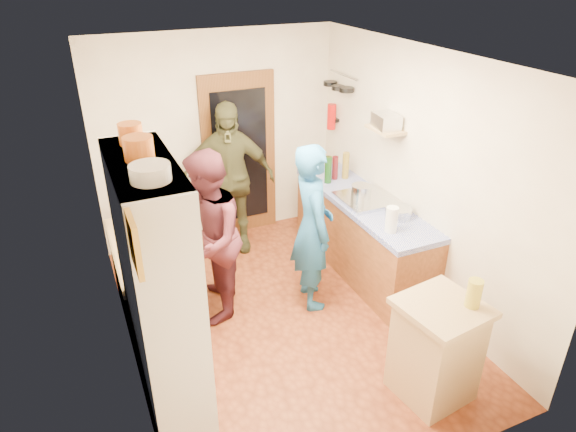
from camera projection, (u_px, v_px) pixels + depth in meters
floor at (284, 318)px, 5.30m from camera, size 3.00×4.00×0.02m
ceiling at (282, 57)px, 4.10m from camera, size 3.00×4.00×0.02m
wall_back at (218, 139)px, 6.34m from camera, size 3.00×0.02×2.60m
wall_front at (416, 337)px, 3.07m from camera, size 3.00×0.02×2.60m
wall_left at (112, 237)px, 4.16m from camera, size 0.02×4.00×2.60m
wall_right at (418, 178)px, 5.25m from camera, size 0.02×4.00×2.60m
door_frame at (239, 156)px, 6.51m from camera, size 0.95×0.06×2.10m
door_glass at (240, 157)px, 6.48m from camera, size 0.70×0.02×1.70m
hutch_body at (161, 305)px, 3.67m from camera, size 0.40×1.20×2.20m
hutch_top_shelf at (142, 164)px, 3.18m from camera, size 0.40×1.14×0.04m
plate_stack at (150, 173)px, 2.88m from camera, size 0.23×0.23×0.10m
orange_pot_a at (139, 148)px, 3.16m from camera, size 0.19×0.19×0.15m
orange_pot_b at (131, 134)px, 3.43m from camera, size 0.16×0.16×0.14m
left_counter_base at (153, 287)px, 5.03m from camera, size 0.60×1.40×0.85m
left_counter_top at (147, 248)px, 4.83m from camera, size 0.64×1.44×0.05m
toaster at (162, 262)px, 4.39m from camera, size 0.28×0.23×0.18m
kettle at (144, 247)px, 4.62m from camera, size 0.16×0.16×0.18m
orange_bowl at (151, 231)px, 4.97m from camera, size 0.27×0.27×0.10m
chopping_board at (138, 216)px, 5.33m from camera, size 0.30×0.23×0.02m
right_counter_base at (361, 237)px, 5.94m from camera, size 0.60×2.20×0.84m
right_counter_top at (364, 202)px, 5.74m from camera, size 0.62×2.22×0.06m
hob at (366, 199)px, 5.68m from camera, size 0.55×0.58×0.04m
pot_on_hob at (361, 191)px, 5.65m from camera, size 0.22×0.22×0.14m
bottle_a at (328, 170)px, 6.07m from camera, size 0.09×0.09×0.33m
bottle_b at (335, 168)px, 6.18m from camera, size 0.09×0.09×0.29m
bottle_c at (346, 165)px, 6.19m from camera, size 0.10×0.10×0.33m
paper_towel at (392, 219)px, 5.01m from camera, size 0.13×0.13×0.26m
mixing_bowl at (398, 212)px, 5.32m from camera, size 0.35×0.35×0.11m
island_base at (435, 352)px, 4.21m from camera, size 0.62×0.62×0.86m
island_top at (443, 308)px, 4.00m from camera, size 0.70×0.70×0.05m
cutting_board at (434, 305)px, 4.01m from camera, size 0.38×0.32×0.02m
oil_jar at (474, 293)px, 3.93m from camera, size 0.13×0.13×0.23m
pan_rail at (344, 75)px, 6.13m from camera, size 0.02×0.65×0.02m
pan_hang_a at (346, 90)px, 6.02m from camera, size 0.18×0.18×0.05m
pan_hang_b at (338, 88)px, 6.19m from camera, size 0.16×0.16×0.05m
pan_hang_c at (330, 83)px, 6.35m from camera, size 0.17×0.17×0.05m
wall_shelf at (385, 129)px, 5.38m from camera, size 0.26×0.42×0.03m
radio at (386, 121)px, 5.34m from camera, size 0.26×0.33×0.15m
ext_bracket at (336, 120)px, 6.55m from camera, size 0.06×0.10×0.04m
fire_extinguisher at (332, 117)px, 6.50m from camera, size 0.11×0.11×0.32m
picture_frame at (134, 244)px, 2.56m from camera, size 0.03×0.25×0.30m
person_hob at (316, 228)px, 5.15m from camera, size 0.53×0.71×1.77m
person_left at (211, 236)px, 5.01m from camera, size 0.92×1.03×1.77m
person_back at (230, 179)px, 6.14m from camera, size 1.19×0.75×1.88m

